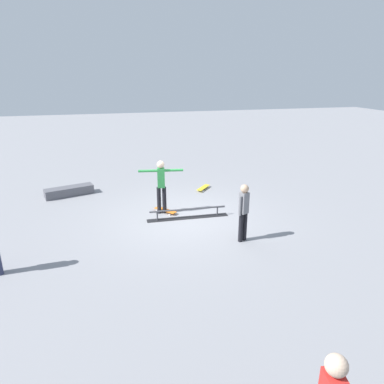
{
  "coord_description": "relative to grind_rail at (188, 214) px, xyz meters",
  "views": [
    {
      "loc": [
        2.17,
        9.62,
        4.19
      ],
      "look_at": [
        -0.16,
        0.61,
        1.0
      ],
      "focal_mm": 32.61,
      "sensor_mm": 36.0,
      "label": 1
    }
  ],
  "objects": [
    {
      "name": "grind_rail",
      "position": [
        0.0,
        0.0,
        0.0
      ],
      "size": [
        2.5,
        0.33,
        0.31
      ],
      "rotation": [
        0.0,
        0.0,
        -0.04
      ],
      "color": "black",
      "rests_on": "ground_plane"
    },
    {
      "name": "skate_ledge",
      "position": [
        3.64,
        -3.08,
        0.02
      ],
      "size": [
        1.73,
        0.93,
        0.31
      ],
      "primitive_type": "cube",
      "rotation": [
        0.0,
        0.0,
        0.3
      ],
      "color": "#595960",
      "rests_on": "ground_plane"
    },
    {
      "name": "loose_skateboard_yellow",
      "position": [
        -1.22,
        -2.51,
        -0.06
      ],
      "size": [
        0.68,
        0.73,
        0.09
      ],
      "rotation": [
        0.0,
        0.0,
        0.85
      ],
      "color": "yellow",
      "rests_on": "ground_plane"
    },
    {
      "name": "ground_plane",
      "position": [
        0.16,
        -0.11,
        -0.13
      ],
      "size": [
        60.0,
        60.0,
        0.0
      ],
      "primitive_type": "plane",
      "color": "gray"
    },
    {
      "name": "skateboard_main",
      "position": [
        0.59,
        -0.61,
        -0.06
      ],
      "size": [
        0.65,
        0.75,
        0.09
      ],
      "rotation": [
        0.0,
        0.0,
        2.24
      ],
      "color": "orange",
      "rests_on": "ground_plane"
    },
    {
      "name": "bystander_grey_shirt",
      "position": [
        -1.02,
        1.83,
        0.74
      ],
      "size": [
        0.35,
        0.25,
        1.55
      ],
      "rotation": [
        0.0,
        0.0,
        0.43
      ],
      "color": "black",
      "rests_on": "ground_plane"
    },
    {
      "name": "skater_main",
      "position": [
        0.7,
        -0.59,
        0.85
      ],
      "size": [
        1.36,
        0.28,
        1.69
      ],
      "rotation": [
        0.0,
        0.0,
        2.99
      ],
      "color": "black",
      "rests_on": "ground_plane"
    }
  ]
}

